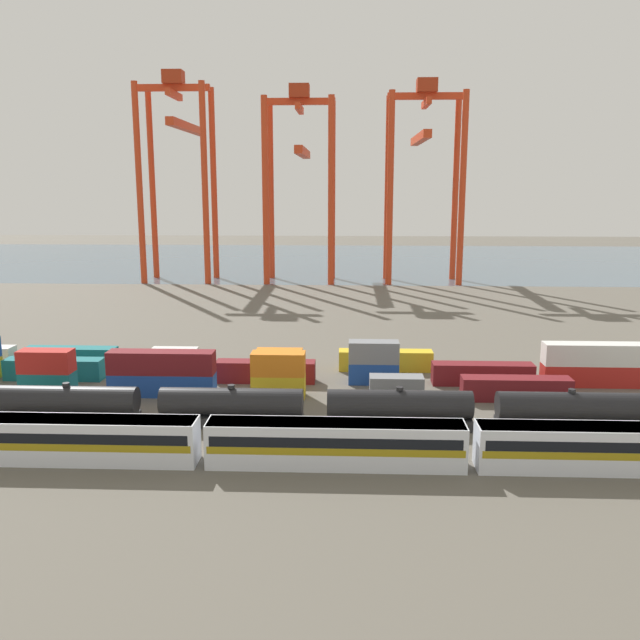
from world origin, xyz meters
name	(u,v)px	position (x,y,z in m)	size (l,w,h in m)	color
ground_plane	(273,325)	(0.00, 40.00, 0.00)	(420.00, 420.00, 0.00)	#5B564C
harbour_water	(308,260)	(0.00, 142.54, 0.00)	(400.00, 110.00, 0.01)	#475B6B
passenger_train	(335,442)	(11.81, -18.41, 2.14)	(67.73, 3.14, 3.90)	silver
freight_tank_row	(315,408)	(9.61, -8.96, 1.96)	(64.17, 2.74, 4.20)	#232326
shipping_container_2	(48,383)	(-21.64, 0.39, 1.30)	(6.04, 2.44, 2.60)	#146066
shipping_container_3	(46,361)	(-21.64, 0.39, 3.90)	(6.04, 2.44, 2.60)	#AD211C
shipping_container_4	(162,384)	(-8.32, 0.39, 1.30)	(12.10, 2.44, 2.60)	#1C4299
shipping_container_5	(161,362)	(-8.32, 0.39, 3.90)	(12.10, 2.44, 2.60)	maroon
shipping_container_6	(279,386)	(5.00, 0.39, 1.30)	(6.04, 2.44, 2.60)	gold
shipping_container_7	(278,364)	(5.00, 0.39, 3.90)	(6.04, 2.44, 2.60)	orange
shipping_container_8	(396,387)	(18.31, 0.39, 1.30)	(6.04, 2.44, 2.60)	slate
shipping_container_9	(516,389)	(31.63, 0.39, 1.30)	(12.10, 2.44, 2.60)	maroon
shipping_container_12	(54,369)	(-23.46, 6.30, 1.30)	(12.10, 2.44, 2.60)	#146066
shipping_container_13	(159,370)	(-10.33, 6.30, 1.30)	(6.04, 2.44, 2.60)	silver
shipping_container_14	(266,371)	(2.81, 6.30, 1.30)	(12.10, 2.44, 2.60)	maroon
shipping_container_15	(373,373)	(15.95, 6.30, 1.30)	(6.04, 2.44, 2.60)	#1C4299
shipping_container_16	(374,352)	(15.95, 6.30, 3.90)	(6.04, 2.44, 2.60)	slate
shipping_container_17	(483,374)	(29.09, 6.30, 1.30)	(12.10, 2.44, 2.60)	maroon
shipping_container_18	(593,375)	(42.22, 6.30, 1.30)	(12.10, 2.44, 2.60)	#AD211C
shipping_container_19	(595,354)	(42.22, 6.30, 3.90)	(12.10, 2.44, 2.60)	silver
shipping_container_21	(71,357)	(-23.83, 12.21, 1.30)	(12.10, 2.44, 2.60)	#146066
shipping_container_22	(174,358)	(-9.98, 12.21, 1.30)	(6.04, 2.44, 2.60)	silver
shipping_container_23	(279,359)	(3.88, 12.21, 1.30)	(6.04, 2.44, 2.60)	orange
shipping_container_24	(386,360)	(17.74, 12.21, 1.30)	(12.10, 2.44, 2.60)	gold
gantry_crane_west	(179,155)	(-29.50, 97.53, 31.00)	(17.46, 37.37, 50.73)	red
gantry_crane_central	(300,167)	(0.81, 97.16, 28.22)	(17.28, 34.63, 47.39)	red
gantry_crane_east	(424,162)	(31.12, 97.15, 29.38)	(18.60, 34.19, 48.47)	red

